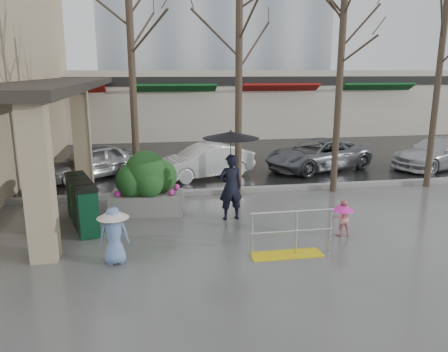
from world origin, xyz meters
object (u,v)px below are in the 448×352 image
object	(u,v)px
car_a	(91,162)
car_c	(318,154)
handrail	(290,239)
tree_mideast	(342,42)
car_d	(437,153)
tree_east	(444,26)
woman	(231,164)
child_blue	(114,231)
news_boxes	(82,203)
tree_west	(130,31)
car_b	(204,161)
child_pink	(342,215)
planter	(147,183)
tree_midwest	(239,27)

from	to	relation	value
car_a	car_c	bearing A→B (deg)	55.84
handrail	tree_mideast	distance (m)	7.28
car_d	tree_east	bearing A→B (deg)	-59.58
woman	child_blue	xyz separation A→B (m)	(-2.94, -2.36, -0.81)
woman	news_boxes	size ratio (longest dim) A/B	1.08
tree_west	car_b	xyz separation A→B (m)	(2.46, 2.71, -4.45)
tree_west	woman	bearing A→B (deg)	-41.20
car_b	woman	bearing A→B (deg)	-20.30
tree_east	car_a	xyz separation A→B (m)	(-11.77, 3.38, -4.75)
tree_west	news_boxes	bearing A→B (deg)	-124.09
child_pink	planter	xyz separation A→B (m)	(-4.70, 2.68, 0.32)
handrail	car_a	world-z (taller)	car_a
car_a	car_b	world-z (taller)	same
tree_west	woman	distance (m)	4.89
tree_mideast	car_a	world-z (taller)	tree_mideast
tree_midwest	child_pink	size ratio (longest dim) A/B	7.58
handrail	car_b	bearing A→B (deg)	96.83
car_b	planter	bearing A→B (deg)	-49.94
woman	child_blue	world-z (taller)	woman
tree_midwest	car_a	distance (m)	7.57
tree_midwest	tree_mideast	world-z (taller)	tree_midwest
car_b	tree_midwest	bearing A→B (deg)	-5.84
tree_midwest	tree_mideast	bearing A→B (deg)	-0.00
child_blue	car_c	bearing A→B (deg)	-136.35
child_blue	tree_east	bearing A→B (deg)	-158.35
car_d	handrail	bearing A→B (deg)	-69.27
planter	handrail	bearing A→B (deg)	-49.47
tree_east	child_pink	size ratio (longest dim) A/B	7.80
tree_east	tree_midwest	bearing A→B (deg)	180.00
news_boxes	car_a	bearing A→B (deg)	77.21
tree_west	tree_mideast	xyz separation A→B (m)	(6.50, 0.00, -0.22)
news_boxes	car_a	xyz separation A→B (m)	(-0.38, 5.44, 0.01)
tree_west	child_pink	size ratio (longest dim) A/B	7.36
handrail	car_c	bearing A→B (deg)	64.38
handrail	tree_west	size ratio (longest dim) A/B	0.28
car_c	planter	bearing A→B (deg)	-76.56
tree_east	car_b	distance (m)	9.31
child_pink	car_b	bearing A→B (deg)	-63.95
tree_midwest	tree_east	world-z (taller)	tree_east
tree_mideast	child_pink	bearing A→B (deg)	-111.06
woman	car_b	world-z (taller)	woman
handrail	car_d	size ratio (longest dim) A/B	0.44
tree_east	tree_mideast	bearing A→B (deg)	180.00
woman	child_pink	distance (m)	3.15
woman	car_a	size ratio (longest dim) A/B	0.67
tree_east	handrail	bearing A→B (deg)	-144.14
tree_midwest	child_pink	world-z (taller)	tree_midwest
car_d	child_blue	bearing A→B (deg)	-79.50
tree_midwest	car_a	bearing A→B (deg)	145.73
planter	car_d	size ratio (longest dim) A/B	0.50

